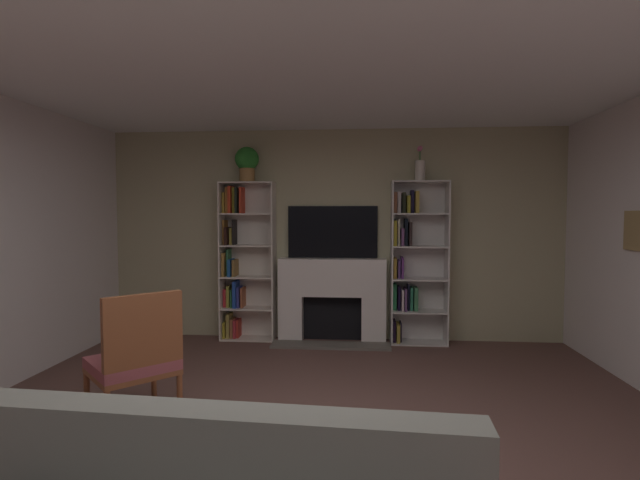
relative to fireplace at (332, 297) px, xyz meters
The scene contains 11 objects.
ground_plane 3.17m from the fireplace, 90.00° to the right, with size 7.82×7.82×0.00m, color brown.
wall_back_accent 0.79m from the fireplace, 90.00° to the left, with size 5.83×0.06×2.66m, color tan.
ceiling 3.78m from the fireplace, 90.00° to the right, with size 5.83×6.63×0.06m, color white.
fireplace is the anchor object (origin of this frame).
tv 0.82m from the fireplace, 90.00° to the left, with size 1.13×0.06×0.65m, color black.
bookshelf_left 1.23m from the fireplace, behind, with size 0.68×0.29×1.99m.
bookshelf_right 1.09m from the fireplace, ahead, with size 0.68×0.31×1.99m.
potted_plant 2.00m from the fireplace, behind, with size 0.30×0.30×0.44m.
vase_with_flowers 1.91m from the fireplace, ahead, with size 0.12×0.12×0.42m.
armchair 2.83m from the fireplace, 118.32° to the right, with size 0.80×0.80×1.01m.
coffee_table 3.76m from the fireplace, 92.60° to the right, with size 0.80×0.47×0.40m.
Camera 1 is at (0.34, -2.77, 1.58)m, focal length 26.68 mm.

